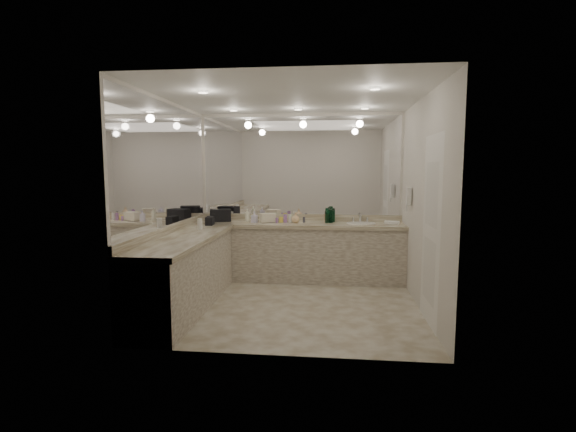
# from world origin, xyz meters

# --- Properties ---
(floor) EXTENTS (3.20, 3.20, 0.00)m
(floor) POSITION_xyz_m (0.00, 0.00, 0.00)
(floor) COLOR beige
(floor) RESTS_ON ground
(ceiling) EXTENTS (3.20, 3.20, 0.00)m
(ceiling) POSITION_xyz_m (0.00, 0.00, 2.60)
(ceiling) COLOR white
(ceiling) RESTS_ON floor
(wall_back) EXTENTS (3.20, 0.02, 2.60)m
(wall_back) POSITION_xyz_m (0.00, 1.50, 1.30)
(wall_back) COLOR beige
(wall_back) RESTS_ON floor
(wall_left) EXTENTS (0.02, 3.00, 2.60)m
(wall_left) POSITION_xyz_m (-1.60, 0.00, 1.30)
(wall_left) COLOR beige
(wall_left) RESTS_ON floor
(wall_right) EXTENTS (0.02, 3.00, 2.60)m
(wall_right) POSITION_xyz_m (1.60, 0.00, 1.30)
(wall_right) COLOR beige
(wall_right) RESTS_ON floor
(vanity_back_base) EXTENTS (3.20, 0.60, 0.84)m
(vanity_back_base) POSITION_xyz_m (0.00, 1.20, 0.42)
(vanity_back_base) COLOR beige
(vanity_back_base) RESTS_ON floor
(vanity_back_top) EXTENTS (3.20, 0.64, 0.06)m
(vanity_back_top) POSITION_xyz_m (0.00, 1.19, 0.87)
(vanity_back_top) COLOR beige
(vanity_back_top) RESTS_ON vanity_back_base
(vanity_left_base) EXTENTS (0.60, 2.40, 0.84)m
(vanity_left_base) POSITION_xyz_m (-1.30, -0.30, 0.42)
(vanity_left_base) COLOR beige
(vanity_left_base) RESTS_ON floor
(vanity_left_top) EXTENTS (0.64, 2.42, 0.06)m
(vanity_left_top) POSITION_xyz_m (-1.29, -0.30, 0.87)
(vanity_left_top) COLOR beige
(vanity_left_top) RESTS_ON vanity_left_base
(backsplash_back) EXTENTS (3.20, 0.04, 0.10)m
(backsplash_back) POSITION_xyz_m (0.00, 1.48, 0.95)
(backsplash_back) COLOR beige
(backsplash_back) RESTS_ON vanity_back_top
(backsplash_left) EXTENTS (0.04, 3.00, 0.10)m
(backsplash_left) POSITION_xyz_m (-1.58, 0.00, 0.95)
(backsplash_left) COLOR beige
(backsplash_left) RESTS_ON vanity_left_top
(mirror_back) EXTENTS (3.12, 0.01, 1.55)m
(mirror_back) POSITION_xyz_m (0.00, 1.49, 1.77)
(mirror_back) COLOR white
(mirror_back) RESTS_ON wall_back
(mirror_left) EXTENTS (0.01, 2.92, 1.55)m
(mirror_left) POSITION_xyz_m (-1.59, 0.00, 1.77)
(mirror_left) COLOR white
(mirror_left) RESTS_ON wall_left
(sink) EXTENTS (0.44, 0.44, 0.03)m
(sink) POSITION_xyz_m (0.95, 1.20, 0.90)
(sink) COLOR white
(sink) RESTS_ON vanity_back_top
(faucet) EXTENTS (0.24, 0.16, 0.14)m
(faucet) POSITION_xyz_m (0.95, 1.41, 0.97)
(faucet) COLOR silver
(faucet) RESTS_ON vanity_back_top
(wall_phone) EXTENTS (0.06, 0.10, 0.24)m
(wall_phone) POSITION_xyz_m (1.56, 0.70, 1.35)
(wall_phone) COLOR white
(wall_phone) RESTS_ON wall_right
(door) EXTENTS (0.02, 0.82, 2.10)m
(door) POSITION_xyz_m (1.59, -0.50, 1.05)
(door) COLOR white
(door) RESTS_ON wall_right
(black_toiletry_bag) EXTENTS (0.37, 0.29, 0.19)m
(black_toiletry_bag) POSITION_xyz_m (-1.25, 1.22, 0.99)
(black_toiletry_bag) COLOR black
(black_toiletry_bag) RESTS_ON vanity_back_top
(black_bag_spill) EXTENTS (0.13, 0.24, 0.13)m
(black_bag_spill) POSITION_xyz_m (-1.30, 0.81, 0.96)
(black_bag_spill) COLOR black
(black_bag_spill) RESTS_ON vanity_left_top
(cream_cosmetic_case) EXTENTS (0.27, 0.22, 0.13)m
(cream_cosmetic_case) POSITION_xyz_m (-0.49, 1.18, 0.97)
(cream_cosmetic_case) COLOR beige
(cream_cosmetic_case) RESTS_ON vanity_back_top
(hand_towel) EXTENTS (0.25, 0.19, 0.04)m
(hand_towel) POSITION_xyz_m (1.41, 1.22, 0.92)
(hand_towel) COLOR white
(hand_towel) RESTS_ON vanity_back_top
(lotion_left) EXTENTS (0.07, 0.07, 0.16)m
(lotion_left) POSITION_xyz_m (-1.30, 0.34, 0.98)
(lotion_left) COLOR white
(lotion_left) RESTS_ON vanity_left_top
(soap_bottle_a) EXTENTS (0.09, 0.09, 0.20)m
(soap_bottle_a) POSITION_xyz_m (-0.82, 1.23, 1.00)
(soap_bottle_a) COLOR white
(soap_bottle_a) RESTS_ON vanity_back_top
(soap_bottle_b) EXTENTS (0.10, 0.10, 0.18)m
(soap_bottle_b) POSITION_xyz_m (-0.69, 1.12, 0.99)
(soap_bottle_b) COLOR silver
(soap_bottle_b) RESTS_ON vanity_back_top
(soap_bottle_c) EXTENTS (0.16, 0.16, 0.16)m
(soap_bottle_c) POSITION_xyz_m (-0.05, 1.17, 0.98)
(soap_bottle_c) COLOR #F1C68F
(soap_bottle_c) RESTS_ON vanity_back_top
(green_bottle_0) EXTENTS (0.07, 0.07, 0.18)m
(green_bottle_0) POSITION_xyz_m (0.43, 1.24, 0.99)
(green_bottle_0) COLOR #094E2A
(green_bottle_0) RESTS_ON vanity_back_top
(green_bottle_1) EXTENTS (0.06, 0.06, 0.20)m
(green_bottle_1) POSITION_xyz_m (0.47, 1.34, 1.00)
(green_bottle_1) COLOR #094E2A
(green_bottle_1) RESTS_ON vanity_back_top
(green_bottle_2) EXTENTS (0.07, 0.07, 0.19)m
(green_bottle_2) POSITION_xyz_m (0.52, 1.33, 0.99)
(green_bottle_2) COLOR #094E2A
(green_bottle_2) RESTS_ON vanity_back_top
(green_bottle_3) EXTENTS (0.06, 0.06, 0.21)m
(green_bottle_3) POSITION_xyz_m (0.49, 1.24, 1.01)
(green_bottle_3) COLOR #094E2A
(green_bottle_3) RESTS_ON vanity_back_top
(amenity_bottle_0) EXTENTS (0.05, 0.05, 0.13)m
(amenity_bottle_0) POSITION_xyz_m (0.42, 1.26, 0.97)
(amenity_bottle_0) COLOR #E57F66
(amenity_bottle_0) RESTS_ON vanity_back_top
(amenity_bottle_1) EXTENTS (0.05, 0.05, 0.12)m
(amenity_bottle_1) POSITION_xyz_m (-0.14, 1.22, 0.96)
(amenity_bottle_1) COLOR white
(amenity_bottle_1) RESTS_ON vanity_back_top
(amenity_bottle_2) EXTENTS (0.05, 0.05, 0.12)m
(amenity_bottle_2) POSITION_xyz_m (-0.21, 1.21, 0.96)
(amenity_bottle_2) COLOR #9966B2
(amenity_bottle_2) RESTS_ON vanity_back_top
(amenity_bottle_3) EXTENTS (0.06, 0.06, 0.12)m
(amenity_bottle_3) POSITION_xyz_m (-1.16, 1.33, 0.96)
(amenity_bottle_3) COLOR white
(amenity_bottle_3) RESTS_ON vanity_back_top
(amenity_bottle_4) EXTENTS (0.06, 0.06, 0.13)m
(amenity_bottle_4) POSITION_xyz_m (-0.43, 1.18, 0.97)
(amenity_bottle_4) COLOR #9966B2
(amenity_bottle_4) RESTS_ON vanity_back_top
(amenity_bottle_5) EXTENTS (0.06, 0.06, 0.09)m
(amenity_bottle_5) POSITION_xyz_m (-0.28, 1.21, 0.94)
(amenity_bottle_5) COLOR #F2D84C
(amenity_bottle_5) RESTS_ON vanity_back_top
(amenity_bottle_6) EXTENTS (0.04, 0.04, 0.09)m
(amenity_bottle_6) POSITION_xyz_m (0.07, 1.23, 0.94)
(amenity_bottle_6) COLOR #3F3F4C
(amenity_bottle_6) RESTS_ON vanity_back_top
(amenity_bottle_7) EXTENTS (0.04, 0.04, 0.08)m
(amenity_bottle_7) POSITION_xyz_m (-0.34, 1.13, 0.94)
(amenity_bottle_7) COLOR #9966B2
(amenity_bottle_7) RESTS_ON vanity_back_top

